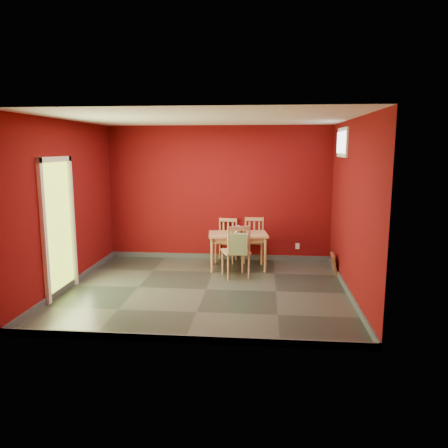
# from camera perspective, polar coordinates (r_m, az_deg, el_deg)

# --- Properties ---
(ground) EXTENTS (4.50, 4.50, 0.00)m
(ground) POSITION_cam_1_polar(r_m,az_deg,el_deg) (7.15, -2.35, -8.52)
(ground) COLOR #2D342D
(ground) RESTS_ON ground
(room_shell) EXTENTS (4.50, 4.50, 4.50)m
(room_shell) POSITION_cam_1_polar(r_m,az_deg,el_deg) (7.13, -2.36, -8.13)
(room_shell) COLOR #5F090B
(room_shell) RESTS_ON ground
(doorway) EXTENTS (0.06, 1.01, 2.13)m
(doorway) POSITION_cam_1_polar(r_m,az_deg,el_deg) (7.15, -20.87, 0.13)
(doorway) COLOR #B7D838
(doorway) RESTS_ON ground
(window) EXTENTS (0.05, 0.90, 0.50)m
(window) POSITION_cam_1_polar(r_m,az_deg,el_deg) (7.83, 15.18, 10.25)
(window) COLOR white
(window) RESTS_ON room_shell
(outlet_plate) EXTENTS (0.08, 0.02, 0.12)m
(outlet_plate) POSITION_cam_1_polar(r_m,az_deg,el_deg) (8.95, 9.57, -2.87)
(outlet_plate) COLOR silver
(outlet_plate) RESTS_ON room_shell
(dining_table) EXTENTS (1.16, 0.76, 0.68)m
(dining_table) POSITION_cam_1_polar(r_m,az_deg,el_deg) (8.19, 1.82, -1.80)
(dining_table) COLOR tan
(dining_table) RESTS_ON ground
(table_runner) EXTENTS (0.39, 0.69, 0.33)m
(table_runner) POSITION_cam_1_polar(r_m,az_deg,el_deg) (8.08, 1.78, -1.72)
(table_runner) COLOR olive
(table_runner) RESTS_ON dining_table
(chair_far_left) EXTENTS (0.45, 0.45, 0.86)m
(chair_far_left) POSITION_cam_1_polar(r_m,az_deg,el_deg) (8.77, 0.35, -2.06)
(chair_far_left) COLOR tan
(chair_far_left) RESTS_ON ground
(chair_far_right) EXTENTS (0.42, 0.42, 0.88)m
(chair_far_right) POSITION_cam_1_polar(r_m,az_deg,el_deg) (8.78, 3.92, -2.01)
(chair_far_right) COLOR tan
(chair_far_right) RESTS_ON ground
(chair_near) EXTENTS (0.56, 0.56, 0.94)m
(chair_near) POSITION_cam_1_polar(r_m,az_deg,el_deg) (7.68, 1.63, -3.47)
(chair_near) COLOR tan
(chair_near) RESTS_ON ground
(tote_bag) EXTENTS (0.31, 0.19, 0.43)m
(tote_bag) POSITION_cam_1_polar(r_m,az_deg,el_deg) (7.43, 1.91, -2.66)
(tote_bag) COLOR #738454
(tote_bag) RESTS_ON chair_near
(cat) EXTENTS (0.21, 0.38, 0.19)m
(cat) POSITION_cam_1_polar(r_m,az_deg,el_deg) (8.24, 1.84, -0.48)
(cat) COLOR slate
(cat) RESTS_ON table_runner
(picture_frame) EXTENTS (0.15, 0.38, 0.38)m
(picture_frame) POSITION_cam_1_polar(r_m,az_deg,el_deg) (8.15, 14.17, -5.11)
(picture_frame) COLOR brown
(picture_frame) RESTS_ON ground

